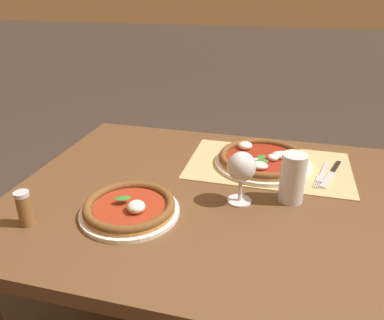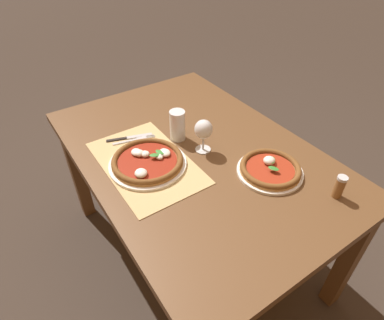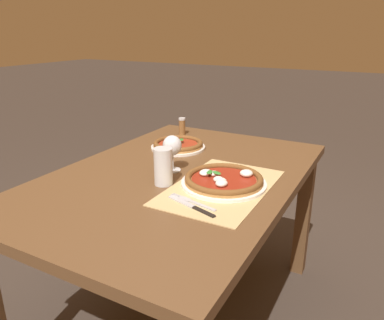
{
  "view_description": "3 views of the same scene",
  "coord_description": "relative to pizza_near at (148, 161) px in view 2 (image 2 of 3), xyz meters",
  "views": [
    {
      "loc": [
        -0.08,
        0.96,
        1.31
      ],
      "look_at": [
        0.19,
        -0.1,
        0.79
      ],
      "focal_mm": 35.0,
      "sensor_mm": 36.0,
      "label": 1
    },
    {
      "loc": [
        0.94,
        -0.65,
        1.62
      ],
      "look_at": [
        0.08,
        -0.07,
        0.77
      ],
      "focal_mm": 30.0,
      "sensor_mm": 36.0,
      "label": 2
    },
    {
      "loc": [
        -1.25,
        -0.75,
        1.31
      ],
      "look_at": [
        0.1,
        -0.02,
        0.77
      ],
      "focal_mm": 35.0,
      "sensor_mm": 36.0,
      "label": 3
    }
  ],
  "objects": [
    {
      "name": "dining_table",
      "position": [
        0.03,
        0.22,
        -0.12
      ],
      "size": [
        1.4,
        0.95,
        0.74
      ],
      "color": "brown",
      "rests_on": "ground"
    },
    {
      "name": "pint_glass",
      "position": [
        -0.1,
        0.21,
        0.05
      ],
      "size": [
        0.07,
        0.07,
        0.15
      ],
      "color": "silver",
      "rests_on": "dining_table"
    },
    {
      "name": "paper_placemat",
      "position": [
        -0.02,
        0.0,
        -0.02
      ],
      "size": [
        0.55,
        0.34,
        0.0
      ],
      "primitive_type": "cube",
      "color": "tan",
      "rests_on": "dining_table"
    },
    {
      "name": "pepper_shaker",
      "position": [
        0.56,
        0.51,
        0.03
      ],
      "size": [
        0.04,
        0.04,
        0.1
      ],
      "color": "brown",
      "rests_on": "dining_table"
    },
    {
      "name": "knife",
      "position": [
        -0.22,
        0.02,
        -0.02
      ],
      "size": [
        0.08,
        0.21,
        0.01
      ],
      "color": "black",
      "rests_on": "paper_placemat"
    },
    {
      "name": "pizza_near",
      "position": [
        0.0,
        0.0,
        0.0
      ],
      "size": [
        0.33,
        0.33,
        0.05
      ],
      "color": "white",
      "rests_on": "paper_placemat"
    },
    {
      "name": "fork",
      "position": [
        -0.19,
        0.03,
        -0.02
      ],
      "size": [
        0.06,
        0.2,
        0.0
      ],
      "color": "#B7B7BC",
      "rests_on": "paper_placemat"
    },
    {
      "name": "wine_glass",
      "position": [
        0.04,
        0.26,
        0.08
      ],
      "size": [
        0.08,
        0.08,
        0.16
      ],
      "color": "silver",
      "rests_on": "dining_table"
    },
    {
      "name": "ground_plane",
      "position": [
        0.03,
        0.22,
        -0.76
      ],
      "size": [
        24.0,
        24.0,
        0.0
      ],
      "primitive_type": "plane",
      "color": "#382D26"
    },
    {
      "name": "pizza_far",
      "position": [
        0.32,
        0.39,
        -0.0
      ],
      "size": [
        0.27,
        0.27,
        0.05
      ],
      "color": "white",
      "rests_on": "dining_table"
    }
  ]
}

